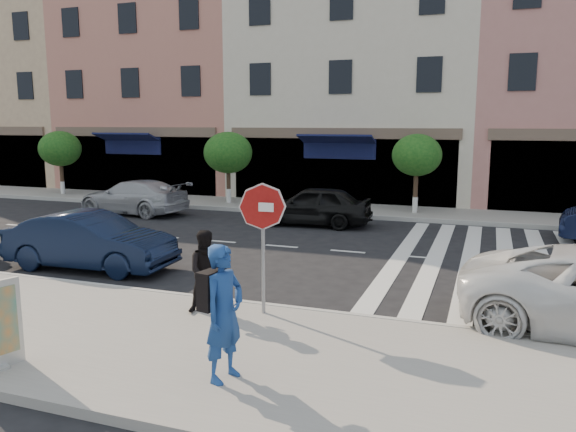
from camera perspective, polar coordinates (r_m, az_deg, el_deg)
The scene contains 15 objects.
ground at distance 13.03m, azimuth -6.84°, elevation -6.70°, with size 120.00×120.00×0.00m, color black.
sidewalk_near at distance 9.98m, azimuth -16.73°, elevation -11.75°, with size 60.00×4.50×0.15m, color gray.
sidewalk_far at distance 23.15m, azimuth 5.42°, elevation 0.66°, with size 60.00×3.00×0.15m, color gray.
building_west_far at distance 39.55m, azimuth -25.22°, elevation 12.09°, with size 12.00×9.00×12.00m, color #D9B68B.
building_west_mid at distance 32.89m, azimuth -11.14°, elevation 15.25°, with size 10.00×9.00×14.00m, color tan.
building_centre at distance 28.89m, azimuth 7.66°, elevation 13.17°, with size 11.00×9.00×11.00m, color beige.
street_tree_wa at distance 29.51m, azimuth -22.14°, elevation 6.32°, with size 2.00×2.00×3.05m.
street_tree_wb at distance 24.45m, azimuth -6.11°, elevation 6.39°, with size 2.10×2.10×3.06m.
street_tree_c at distance 22.16m, azimuth 12.95°, elevation 6.01°, with size 1.90×1.90×3.04m.
stop_sign at distance 10.06m, azimuth -2.60°, elevation -0.32°, with size 0.85×0.12×2.41m.
photographer at distance 7.71m, azimuth -6.50°, elevation -9.76°, with size 0.69×0.45×1.88m, color navy.
walker at distance 10.45m, azimuth -8.19°, elevation -5.59°, with size 0.75×0.58×1.54m, color black.
car_near_mid at distance 14.77m, azimuth -19.44°, elevation -2.43°, with size 1.50×4.29×1.41m, color black.
car_far_left at distance 23.20m, azimuth -15.45°, elevation 1.88°, with size 1.90×4.66×1.35m, color #A9AAAF.
car_far_mid at distance 19.86m, azimuth 2.51°, elevation 1.07°, with size 1.67×4.15×1.41m, color black.
Camera 1 is at (5.66, -11.16, 3.63)m, focal length 35.00 mm.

